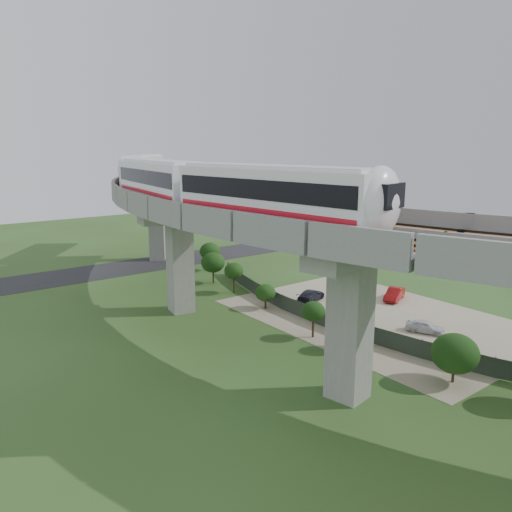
{
  "coord_description": "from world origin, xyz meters",
  "views": [
    {
      "loc": [
        -20.7,
        -29.48,
        15.06
      ],
      "look_at": [
        0.34,
        -1.91,
        7.5
      ],
      "focal_mm": 35.0,
      "sensor_mm": 36.0,
      "label": 1
    }
  ],
  "objects_px": {
    "metro_train": "(166,176)",
    "car_dark": "(311,295)",
    "car_red": "(394,294)",
    "car_white": "(425,326)"
  },
  "relations": [
    {
      "from": "car_white",
      "to": "car_red",
      "type": "relative_size",
      "value": 0.83
    },
    {
      "from": "car_dark",
      "to": "car_red",
      "type": "bearing_deg",
      "value": -148.62
    },
    {
      "from": "metro_train",
      "to": "car_red",
      "type": "bearing_deg",
      "value": -41.26
    },
    {
      "from": "metro_train",
      "to": "car_dark",
      "type": "bearing_deg",
      "value": -45.28
    },
    {
      "from": "car_white",
      "to": "car_dark",
      "type": "height_order",
      "value": "car_dark"
    },
    {
      "from": "metro_train",
      "to": "car_dark",
      "type": "height_order",
      "value": "metro_train"
    },
    {
      "from": "car_red",
      "to": "car_dark",
      "type": "height_order",
      "value": "car_red"
    },
    {
      "from": "car_white",
      "to": "car_red",
      "type": "distance_m",
      "value": 9.06
    },
    {
      "from": "car_red",
      "to": "car_dark",
      "type": "distance_m",
      "value": 8.48
    },
    {
      "from": "car_white",
      "to": "car_red",
      "type": "height_order",
      "value": "car_red"
    }
  ]
}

